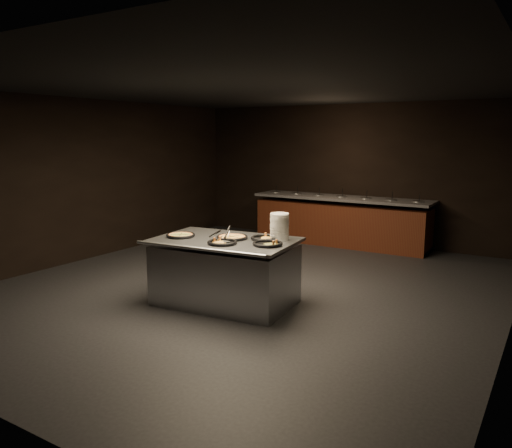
{
  "coord_description": "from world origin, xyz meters",
  "views": [
    {
      "loc": [
        3.88,
        -6.04,
        2.22
      ],
      "look_at": [
        -0.04,
        0.3,
        0.91
      ],
      "focal_mm": 35.0,
      "sensor_mm": 36.0,
      "label": 1
    }
  ],
  "objects_px": {
    "plate_stack": "(279,227)",
    "pan_veggie_whole": "(181,235)",
    "pan_cheese_whole": "(232,237)",
    "serving_counter": "(225,273)"
  },
  "relations": [
    {
      "from": "serving_counter",
      "to": "pan_cheese_whole",
      "type": "relative_size",
      "value": 4.68
    },
    {
      "from": "pan_cheese_whole",
      "to": "serving_counter",
      "type": "bearing_deg",
      "value": -129.9
    },
    {
      "from": "serving_counter",
      "to": "pan_veggie_whole",
      "type": "height_order",
      "value": "pan_veggie_whole"
    },
    {
      "from": "pan_cheese_whole",
      "to": "pan_veggie_whole",
      "type": "bearing_deg",
      "value": -158.65
    },
    {
      "from": "serving_counter",
      "to": "plate_stack",
      "type": "distance_m",
      "value": 0.96
    },
    {
      "from": "serving_counter",
      "to": "pan_cheese_whole",
      "type": "bearing_deg",
      "value": 44.16
    },
    {
      "from": "plate_stack",
      "to": "pan_veggie_whole",
      "type": "relative_size",
      "value": 0.88
    },
    {
      "from": "serving_counter",
      "to": "plate_stack",
      "type": "xyz_separation_m",
      "value": [
        0.63,
        0.35,
        0.63
      ]
    },
    {
      "from": "plate_stack",
      "to": "pan_veggie_whole",
      "type": "bearing_deg",
      "value": -156.49
    },
    {
      "from": "plate_stack",
      "to": "pan_cheese_whole",
      "type": "relative_size",
      "value": 0.83
    }
  ]
}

